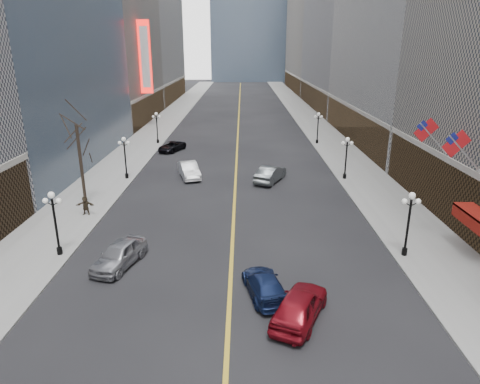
{
  "coord_description": "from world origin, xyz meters",
  "views": [
    {
      "loc": [
        0.7,
        3.65,
        13.61
      ],
      "look_at": [
        0.61,
        21.65,
        7.5
      ],
      "focal_mm": 32.0,
      "sensor_mm": 36.0,
      "label": 1
    }
  ],
  "objects_px": {
    "car_nb_far": "(172,146)",
    "car_sb_mid": "(300,305)",
    "streetlamp_east_3": "(318,125)",
    "streetlamp_west_3": "(157,124)",
    "car_sb_near": "(264,285)",
    "car_nb_near": "(119,254)",
    "streetlamp_west_2": "(125,153)",
    "car_sb_far": "(270,174)",
    "car_nb_mid": "(189,170)",
    "streetlamp_east_2": "(346,154)",
    "streetlamp_west_1": "(55,217)",
    "streetlamp_east_1": "(409,218)"
  },
  "relations": [
    {
      "from": "car_nb_far",
      "to": "car_sb_mid",
      "type": "distance_m",
      "value": 40.58
    },
    {
      "from": "streetlamp_east_3",
      "to": "streetlamp_west_3",
      "type": "relative_size",
      "value": 1.0
    },
    {
      "from": "car_nb_far",
      "to": "streetlamp_west_3",
      "type": "bearing_deg",
      "value": 144.64
    },
    {
      "from": "car_sb_near",
      "to": "streetlamp_west_3",
      "type": "bearing_deg",
      "value": -84.03
    },
    {
      "from": "streetlamp_east_3",
      "to": "car_nb_near",
      "type": "bearing_deg",
      "value": -117.09
    },
    {
      "from": "streetlamp_east_3",
      "to": "car_sb_near",
      "type": "relative_size",
      "value": 0.96
    },
    {
      "from": "streetlamp_east_3",
      "to": "streetlamp_west_2",
      "type": "relative_size",
      "value": 1.0
    },
    {
      "from": "car_nb_near",
      "to": "car_sb_far",
      "type": "xyz_separation_m",
      "value": [
        11.02,
        18.61,
        0.04
      ]
    },
    {
      "from": "streetlamp_west_2",
      "to": "car_sb_far",
      "type": "relative_size",
      "value": 0.87
    },
    {
      "from": "car_nb_mid",
      "to": "car_sb_mid",
      "type": "relative_size",
      "value": 1.01
    },
    {
      "from": "streetlamp_east_2",
      "to": "car_sb_mid",
      "type": "bearing_deg",
      "value": -107.81
    },
    {
      "from": "streetlamp_west_3",
      "to": "car_sb_mid",
      "type": "relative_size",
      "value": 0.9
    },
    {
      "from": "streetlamp_west_2",
      "to": "car_nb_far",
      "type": "bearing_deg",
      "value": 78.18
    },
    {
      "from": "streetlamp_west_3",
      "to": "streetlamp_east_2",
      "type": "bearing_deg",
      "value": -37.33
    },
    {
      "from": "streetlamp_west_2",
      "to": "streetlamp_west_1",
      "type": "bearing_deg",
      "value": -90.0
    },
    {
      "from": "streetlamp_west_1",
      "to": "streetlamp_west_2",
      "type": "height_order",
      "value": "same"
    },
    {
      "from": "streetlamp_west_1",
      "to": "car_sb_near",
      "type": "xyz_separation_m",
      "value": [
        13.8,
        -4.8,
        -2.22
      ]
    },
    {
      "from": "car_sb_mid",
      "to": "car_sb_far",
      "type": "distance_m",
      "value": 24.42
    },
    {
      "from": "streetlamp_west_1",
      "to": "car_sb_near",
      "type": "distance_m",
      "value": 14.78
    },
    {
      "from": "car_sb_near",
      "to": "streetlamp_east_2",
      "type": "bearing_deg",
      "value": -125.97
    },
    {
      "from": "streetlamp_east_3",
      "to": "streetlamp_west_3",
      "type": "xyz_separation_m",
      "value": [
        -23.6,
        0.0,
        0.0
      ]
    },
    {
      "from": "car_sb_near",
      "to": "car_sb_mid",
      "type": "xyz_separation_m",
      "value": [
        1.72,
        -2.35,
        0.17
      ]
    },
    {
      "from": "streetlamp_east_1",
      "to": "car_nb_mid",
      "type": "height_order",
      "value": "streetlamp_east_1"
    },
    {
      "from": "streetlamp_west_2",
      "to": "car_nb_near",
      "type": "relative_size",
      "value": 0.94
    },
    {
      "from": "car_sb_far",
      "to": "car_sb_mid",
      "type": "bearing_deg",
      "value": 114.86
    },
    {
      "from": "car_nb_mid",
      "to": "car_sb_far",
      "type": "xyz_separation_m",
      "value": [
        8.83,
        -1.49,
        0.02
      ]
    },
    {
      "from": "streetlamp_east_3",
      "to": "streetlamp_west_1",
      "type": "distance_m",
      "value": 43.05
    },
    {
      "from": "streetlamp_east_2",
      "to": "streetlamp_east_3",
      "type": "height_order",
      "value": "same"
    },
    {
      "from": "streetlamp_east_1",
      "to": "streetlamp_west_1",
      "type": "bearing_deg",
      "value": 180.0
    },
    {
      "from": "car_nb_mid",
      "to": "car_sb_far",
      "type": "distance_m",
      "value": 8.96
    },
    {
      "from": "car_sb_near",
      "to": "car_nb_far",
      "type": "bearing_deg",
      "value": -85.81
    },
    {
      "from": "streetlamp_east_2",
      "to": "car_nb_far",
      "type": "relative_size",
      "value": 0.96
    },
    {
      "from": "streetlamp_east_1",
      "to": "car_sb_mid",
      "type": "distance_m",
      "value": 10.98
    },
    {
      "from": "car_sb_far",
      "to": "streetlamp_east_2",
      "type": "bearing_deg",
      "value": -149.98
    },
    {
      "from": "car_sb_near",
      "to": "car_sb_far",
      "type": "xyz_separation_m",
      "value": [
        1.71,
        22.07,
        0.18
      ]
    },
    {
      "from": "streetlamp_east_2",
      "to": "car_sb_near",
      "type": "bearing_deg",
      "value": -113.26
    },
    {
      "from": "streetlamp_east_1",
      "to": "car_nb_far",
      "type": "relative_size",
      "value": 0.96
    },
    {
      "from": "car_nb_mid",
      "to": "car_sb_mid",
      "type": "xyz_separation_m",
      "value": [
        8.84,
        -25.91,
        0.02
      ]
    },
    {
      "from": "streetlamp_east_2",
      "to": "streetlamp_west_3",
      "type": "height_order",
      "value": "same"
    },
    {
      "from": "car_nb_near",
      "to": "car_sb_far",
      "type": "bearing_deg",
      "value": 75.63
    },
    {
      "from": "car_nb_far",
      "to": "car_nb_near",
      "type": "bearing_deg",
      "value": -63.61
    },
    {
      "from": "streetlamp_east_1",
      "to": "car_nb_far",
      "type": "distance_m",
      "value": 37.71
    },
    {
      "from": "streetlamp_east_2",
      "to": "streetlamp_west_1",
      "type": "bearing_deg",
      "value": -142.67
    },
    {
      "from": "streetlamp_west_2",
      "to": "streetlamp_west_3",
      "type": "height_order",
      "value": "same"
    },
    {
      "from": "car_sb_mid",
      "to": "car_nb_far",
      "type": "bearing_deg",
      "value": -47.23
    },
    {
      "from": "streetlamp_east_2",
      "to": "car_nb_near",
      "type": "bearing_deg",
      "value": -134.64
    },
    {
      "from": "streetlamp_east_1",
      "to": "streetlamp_west_1",
      "type": "relative_size",
      "value": 1.0
    },
    {
      "from": "streetlamp_east_2",
      "to": "car_sb_far",
      "type": "height_order",
      "value": "streetlamp_east_2"
    },
    {
      "from": "streetlamp_east_3",
      "to": "car_sb_mid",
      "type": "xyz_separation_m",
      "value": [
        -8.08,
        -43.15,
        -2.05
      ]
    },
    {
      "from": "car_nb_far",
      "to": "car_sb_mid",
      "type": "xyz_separation_m",
      "value": [
        12.72,
        -38.53,
        0.2
      ]
    }
  ]
}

